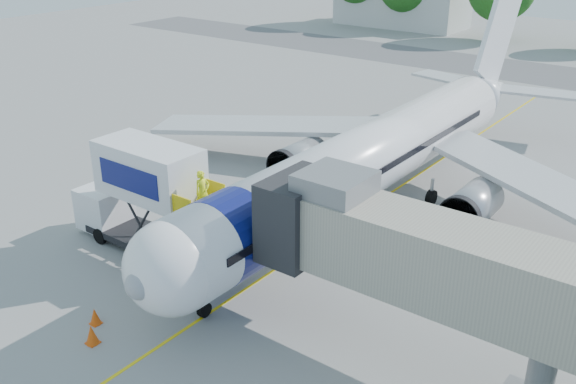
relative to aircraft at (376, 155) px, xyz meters
The scene contains 9 objects.
ground 5.07m from the aircraft, 90.00° to the right, with size 160.00×160.00×0.00m, color gray.
guidance_line 5.06m from the aircraft, 90.00° to the right, with size 0.15×70.00×0.01m, color yellow.
taxiway_strip 37.99m from the aircraft, 90.00° to the left, with size 120.00×10.00×0.01m, color #59595B.
aircraft is the anchor object (origin of this frame).
jet_bridge 13.77m from the aircraft, 54.30° to the right, with size 13.90×3.20×6.60m.
catering_hiloader 12.76m from the aircraft, 119.36° to the right, with size 8.50×2.44×5.50m.
safety_cone_a 17.81m from the aircraft, 97.05° to the right, with size 0.50×0.50×0.80m.
safety_cone_b 17.11m from the aircraft, 100.61° to the right, with size 0.45×0.45×0.72m.
outbuilding_left 62.50m from the aircraft, 116.61° to the left, with size 18.40×8.40×5.30m.
Camera 1 is at (15.92, -24.92, 15.15)m, focal length 40.00 mm.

